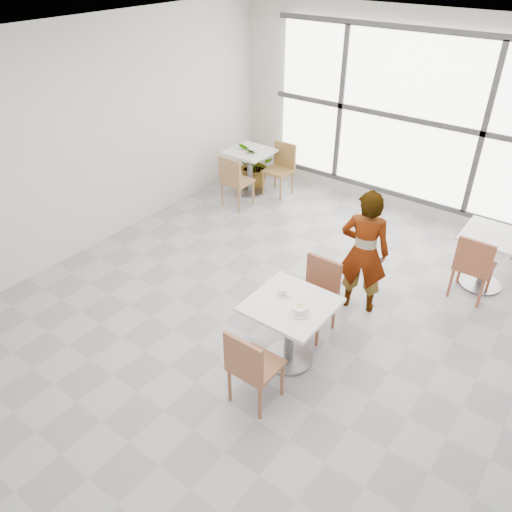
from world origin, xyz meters
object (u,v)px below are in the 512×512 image
Objects in this scene: oatmeal_bowl at (300,309)px; coffee_cup at (282,292)px; main_table at (290,321)px; bg_chair_right_near at (474,264)px; plant_left at (256,165)px; chair_far at (317,291)px; bg_chair_left_far at (281,165)px; bg_table_right at (489,253)px; bg_chair_left_near at (234,179)px; person at (364,252)px; chair_near at (251,365)px; bg_table_left at (250,165)px.

oatmeal_bowl reaches higher than coffee_cup.
main_table is 0.31m from coffee_cup.
bg_chair_right_near is 4.14m from plant_left.
main_table is 0.63m from chair_far.
bg_table_right is at bearing -11.03° from bg_chair_left_far.
coffee_cup is at bearing -55.42° from bg_chair_left_far.
bg_chair_left_near is 1.04× the size of plant_left.
bg_chair_left_near is at bearing -39.10° from person.
coffee_cup is at bearing 58.03° from person.
bg_chair_right_near is (1.12, 2.90, 0.00)m from chair_near.
coffee_cup is at bearing 155.91° from main_table.
coffee_cup is at bearing -76.24° from chair_near.
oatmeal_bowl is 1.32m from person.
plant_left is at bearing -172.09° from bg_chair_left_far.
coffee_cup is (-0.15, 0.07, 0.26)m from main_table.
oatmeal_bowl reaches higher than main_table.
bg_chair_right_near is (3.97, -0.80, 0.01)m from bg_table_left.
chair_far is at bearing 80.05° from coffee_cup.
chair_near is 1.98m from person.
bg_chair_left_near and bg_chair_right_near have the same top height.
chair_near is 3.11m from bg_chair_right_near.
person is 1.77× the size of bg_chair_right_near.
person is at bearing 82.67° from main_table.
bg_chair_left_near is 0.87m from plant_left.
bg_chair_right_near reaches higher than oatmeal_bowl.
bg_chair_left_near and bg_chair_left_far have the same top height.
coffee_cup reaches higher than bg_table_right.
chair_far is 0.63m from coffee_cup.
bg_table_left is 4.06m from bg_table_right.
plant_left reaches higher than bg_table_right.
bg_table_left is (-2.96, 3.07, -0.31)m from oatmeal_bowl.
chair_far is 0.78m from oatmeal_bowl.
main_table is 0.92× the size of chair_far.
main_table is at bearing 62.22° from bg_chair_right_near.
main_table is at bearing -48.51° from plant_left.
bg_chair_right_near is at bearing 177.23° from bg_chair_left_near.
person reaches higher than bg_table_right.
coffee_cup is 0.21× the size of bg_table_right.
oatmeal_bowl is 0.24× the size of bg_chair_left_near.
chair_far is at bearing -40.73° from bg_table_left.
bg_chair_left_near is at bearing -76.86° from plant_left.
chair_far is 1.00× the size of bg_chair_left_near.
plant_left is at bearing 131.49° from main_table.
main_table is at bearing -54.22° from bg_chair_left_far.
bg_table_right is at bearing -109.78° from chair_near.
bg_chair_right_near reaches higher than coffee_cup.
bg_chair_left_far is (-2.32, 2.67, 0.00)m from chair_far.
bg_chair_right_near is (1.00, 0.94, -0.27)m from person.
chair_near is at bearing -58.88° from bg_chair_left_far.
person is 2.05× the size of bg_table_left.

